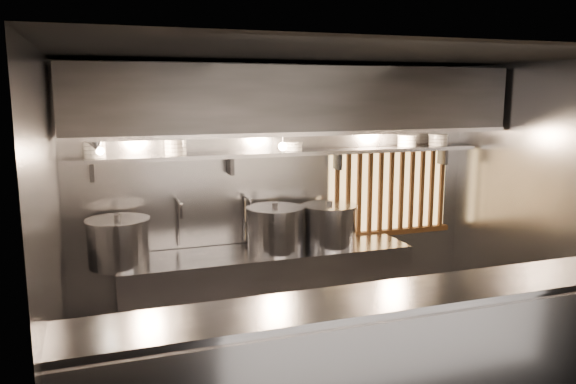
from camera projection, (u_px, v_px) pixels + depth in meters
floor at (337, 379)px, 4.96m from camera, size 4.50×4.50×0.00m
ceiling at (343, 55)px, 4.47m from camera, size 4.50×4.50×0.00m
wall_back at (283, 195)px, 6.11m from camera, size 4.50×0.00×4.50m
wall_left at (51, 250)px, 3.99m from camera, size 0.00×3.00×3.00m
wall_right at (551, 207)px, 5.45m from camera, size 0.00×3.00×3.00m
serving_counter at (394, 370)px, 3.97m from camera, size 4.50×0.56×1.13m
cooking_bench at (267, 292)px, 5.84m from camera, size 3.00×0.70×0.90m
bowl_shelf at (288, 153)px, 5.86m from camera, size 4.40×0.34×0.04m
exhaust_hood at (295, 100)px, 5.56m from camera, size 4.40×0.81×0.65m
wood_screen at (390, 191)px, 6.50m from camera, size 1.56×0.09×1.04m
faucet_left at (179, 213)px, 5.63m from camera, size 0.04×0.30×0.50m
faucet_right at (246, 209)px, 5.86m from camera, size 0.04×0.30×0.50m
heat_lamp at (96, 144)px, 4.77m from camera, size 0.25×0.35×0.20m
pendant_bulb at (283, 146)px, 5.70m from camera, size 0.09×0.09×0.19m
stock_pot_left at (119, 242)px, 5.24m from camera, size 0.60×0.60×0.49m
stock_pot_mid at (329, 225)px, 5.93m from camera, size 0.79×0.79×0.48m
stock_pot_right at (275, 229)px, 5.73m from camera, size 0.72×0.72×0.50m
bowl_stack_0 at (94, 149)px, 5.22m from camera, size 0.21×0.21×0.17m
bowl_stack_1 at (176, 146)px, 5.46m from camera, size 0.22×0.22×0.17m
bowl_stack_2 at (293, 146)px, 5.87m from camera, size 0.20×0.20×0.09m
bowl_stack_3 at (407, 141)px, 6.31m from camera, size 0.22×0.22×0.13m
bowl_stack_4 at (438, 140)px, 6.44m from camera, size 0.23×0.23×0.13m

